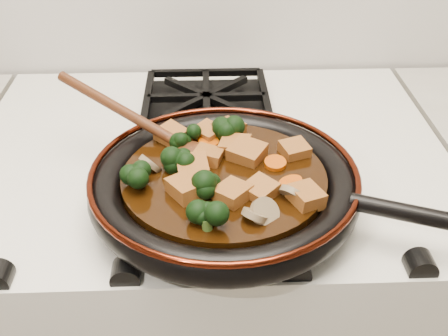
{
  "coord_description": "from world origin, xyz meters",
  "views": [
    {
      "loc": [
        -0.0,
        0.93,
        1.38
      ],
      "look_at": [
        0.02,
        1.53,
        0.97
      ],
      "focal_mm": 45.0,
      "sensor_mm": 36.0,
      "label": 1
    }
  ],
  "objects": [
    {
      "name": "stove",
      "position": [
        0.0,
        1.69,
        0.45
      ],
      "size": [
        0.76,
        0.6,
        0.9
      ],
      "primitive_type": "cube",
      "color": "silver",
      "rests_on": "ground"
    },
    {
      "name": "burner_grate_front",
      "position": [
        0.0,
        1.55,
        0.91
      ],
      "size": [
        0.23,
        0.23,
        0.03
      ],
      "primitive_type": null,
      "color": "black",
      "rests_on": "stove"
    },
    {
      "name": "burner_grate_back",
      "position": [
        0.0,
        1.83,
        0.91
      ],
      "size": [
        0.23,
        0.23,
        0.03
      ],
      "primitive_type": null,
      "color": "black",
      "rests_on": "stove"
    },
    {
      "name": "skillet",
      "position": [
        0.02,
        1.53,
        0.94
      ],
      "size": [
        0.47,
        0.36,
        0.05
      ],
      "rotation": [
        0.0,
        0.0,
        -0.38
      ],
      "color": "black",
      "rests_on": "burner_grate_front"
    },
    {
      "name": "braising_sauce",
      "position": [
        0.02,
        1.53,
        0.95
      ],
      "size": [
        0.27,
        0.27,
        0.02
      ],
      "primitive_type": "cylinder",
      "color": "black",
      "rests_on": "skillet"
    },
    {
      "name": "tofu_cube_0",
      "position": [
        -0.03,
        1.49,
        0.97
      ],
      "size": [
        0.06,
        0.06,
        0.03
      ],
      "primitive_type": "cube",
      "rotation": [
        -0.01,
        0.06,
        2.16
      ],
      "color": "brown",
      "rests_on": "braising_sauce"
    },
    {
      "name": "tofu_cube_1",
      "position": [
        0.0,
        1.63,
        0.97
      ],
      "size": [
        0.05,
        0.05,
        0.02
      ],
      "primitive_type": "cube",
      "rotation": [
        -0.08,
        -0.03,
        2.4
      ],
      "color": "brown",
      "rests_on": "braising_sauce"
    },
    {
      "name": "tofu_cube_2",
      "position": [
        0.06,
        1.49,
        0.97
      ],
      "size": [
        0.05,
        0.05,
        0.03
      ],
      "primitive_type": "cube",
      "rotation": [
        0.06,
        -0.11,
        0.77
      ],
      "color": "brown",
      "rests_on": "braising_sauce"
    },
    {
      "name": "tofu_cube_3",
      "position": [
        0.04,
        1.59,
        0.97
      ],
      "size": [
        0.05,
        0.05,
        0.03
      ],
      "primitive_type": "cube",
      "rotation": [
        -0.09,
        0.08,
        2.81
      ],
      "color": "brown",
      "rests_on": "braising_sauce"
    },
    {
      "name": "tofu_cube_4",
      "position": [
        -0.02,
        1.53,
        0.97
      ],
      "size": [
        0.05,
        0.05,
        0.03
      ],
      "primitive_type": "cube",
      "rotation": [
        -0.11,
        -0.08,
        1.69
      ],
      "color": "brown",
      "rests_on": "braising_sauce"
    },
    {
      "name": "tofu_cube_5",
      "position": [
        -0.0,
        1.57,
        0.97
      ],
      "size": [
        0.05,
        0.04,
        0.03
      ],
      "primitive_type": "cube",
      "rotation": [
        0.1,
        -0.12,
        2.84
      ],
      "color": "brown",
      "rests_on": "braising_sauce"
    },
    {
      "name": "tofu_cube_6",
      "position": [
        -0.05,
        1.62,
        0.97
      ],
      "size": [
        0.05,
        0.05,
        0.03
      ],
      "primitive_type": "cube",
      "rotation": [
        -0.11,
        -0.11,
        2.37
      ],
      "color": "brown",
      "rests_on": "braising_sauce"
    },
    {
      "name": "tofu_cube_7",
      "position": [
        0.05,
        1.57,
        0.97
      ],
      "size": [
        0.06,
        0.06,
        0.03
      ],
      "primitive_type": "cube",
      "rotation": [
        0.06,
        -0.1,
        1.01
      ],
      "color": "brown",
      "rests_on": "braising_sauce"
    },
    {
      "name": "tofu_cube_8",
      "position": [
        0.03,
        1.48,
        0.97
      ],
      "size": [
        0.05,
        0.05,
        0.02
      ],
      "primitive_type": "cube",
      "rotation": [
        -0.01,
        0.05,
        2.4
      ],
      "color": "brown",
      "rests_on": "braising_sauce"
    },
    {
      "name": "tofu_cube_9",
      "position": [
        0.12,
        1.58,
        0.97
      ],
      "size": [
        0.05,
        0.05,
        0.02
      ],
      "primitive_type": "cube",
      "rotation": [
        -0.02,
        -0.09,
        1.91
      ],
      "color": "brown",
      "rests_on": "braising_sauce"
    },
    {
      "name": "tofu_cube_10",
      "position": [
        0.12,
        1.47,
        0.97
      ],
      "size": [
        0.05,
        0.05,
        0.03
      ],
      "primitive_type": "cube",
      "rotation": [
        0.06,
        -0.05,
        2.01
      ],
      "color": "brown",
      "rests_on": "braising_sauce"
    },
    {
      "name": "tofu_cube_11",
      "position": [
        0.03,
        1.64,
        0.97
      ],
      "size": [
        0.05,
        0.06,
        0.02
      ],
      "primitive_type": "cube",
      "rotation": [
        -0.03,
        0.07,
        0.75
      ],
      "color": "brown",
      "rests_on": "braising_sauce"
    },
    {
      "name": "broccoli_floret_0",
      "position": [
        -0.04,
        1.55,
        0.97
      ],
      "size": [
        0.07,
        0.07,
        0.07
      ],
      "primitive_type": null,
      "rotation": [
        -0.15,
        0.22,
        0.09
      ],
      "color": "black",
      "rests_on": "braising_sauce"
    },
    {
      "name": "broccoli_floret_1",
      "position": [
        -0.0,
        1.42,
        0.97
      ],
      "size": [
        0.08,
        0.08,
        0.06
      ],
      "primitive_type": null,
      "rotation": [
        0.04,
        0.13,
        2.64
      ],
      "color": "black",
      "rests_on": "braising_sauce"
    },
    {
      "name": "broccoli_floret_2",
      "position": [
        -0.03,
        1.6,
        0.97
      ],
      "size": [
        0.08,
        0.09,
        0.07
      ],
      "primitive_type": null,
      "rotation": [
        0.16,
        -0.2,
        0.57
      ],
      "color": "black",
      "rests_on": "braising_sauce"
    },
    {
      "name": "broccoli_floret_3",
      "position": [
        -0.0,
        1.49,
        0.97
      ],
      "size": [
        0.09,
        0.08,
        0.08
      ],
      "primitive_type": null,
      "rotation": [
        -0.15,
        0.24,
        2.61
      ],
      "color": "black",
      "rests_on": "braising_sauce"
    },
    {
      "name": "broccoli_floret_4",
      "position": [
        0.03,
        1.62,
        0.97
      ],
      "size": [
        0.07,
        0.07,
        0.06
      ],
      "primitive_type": null,
      "rotation": [
        0.03,
        0.01,
        1.72
      ],
      "color": "black",
      "rests_on": "braising_sauce"
    },
    {
      "name": "broccoli_floret_5",
      "position": [
        -0.09,
        1.51,
        0.97
      ],
      "size": [
        0.08,
        0.08,
        0.07
      ],
      "primitive_type": null,
      "rotation": [
        -0.1,
        -0.12,
        1.01
      ],
      "color": "black",
      "rests_on": "braising_sauce"
    },
    {
      "name": "carrot_coin_0",
      "position": [
        0.09,
        1.55,
        0.96
      ],
      "size": [
        0.03,
        0.03,
        0.01
      ],
      "primitive_type": "cylinder",
      "rotation": [
        0.13,
        -0.02,
        0.0
      ],
      "color": "#BA4505",
      "rests_on": "braising_sauce"
    },
    {
      "name": "carrot_coin_1",
      "position": [
        0.0,
        1.61,
        0.96
      ],
      "size": [
        0.03,
        0.03,
        0.01
      ],
      "primitive_type": "cylinder",
      "rotation": [
        0.09,
        0.07,
        0.0
      ],
      "color": "#BA4505",
      "rests_on": "braising_sauce"
    },
    {
      "name": "carrot_coin_2",
      "position": [
        -0.05,
        1.57,
        0.96
      ],
      "size": [
        0.03,
        0.03,
        0.01
      ],
      "primitive_type": "cylinder",
      "rotation": [
        -0.01,
        0.04,
        0.0
      ],
      "color": "#BA4505",
      "rests_on": "braising_sauce"
    },
    {
      "name": "carrot_coin_3",
      "position": [
        0.1,
        1.5,
        0.96
      ],
      "size": [
        0.03,
        0.03,
        0.02
      ],
      "primitive_type": "cylinder",
      "rotation": [
        -0.11,
        -0.25,
        0.0
      ],
      "color": "#BA4505",
      "rests_on": "braising_sauce"
    },
    {
      "name": "carrot_coin_4",
      "position": [
        0.12,
        1.49,
        0.96
      ],
      "size": [
        0.03,
        0.03,
        0.02
      ],
      "primitive_type": "cylinder",
      "rotation": [
        -0.25,
        -0.07,
        0.0
      ],
      "color": "#BA4505",
      "rests_on": "braising_sauce"
    },
    {
      "name": "mushroom_slice_0",
      "position": [
        0.1,
        1.48,
        0.97
      ],
      "size": [
        0.04,
        0.04,
        0.03
      ],
      "primitive_type": "cylinder",
      "rotation": [
        0.96,
        0.0,
        2.46
      ],
      "color": "olive",
      "rests_on": "braising_sauce"
    },
    {
      "name": "mushroom_slice_1",
      "position": [
        0.06,
        1.44,
        0.97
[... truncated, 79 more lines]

